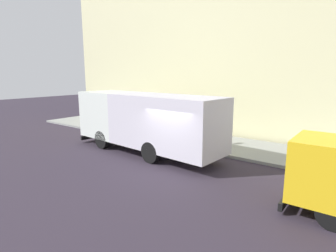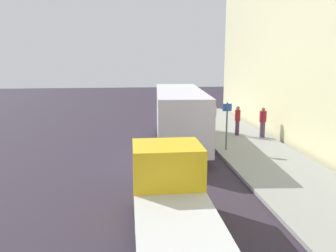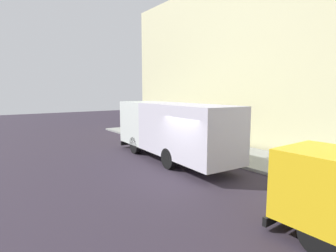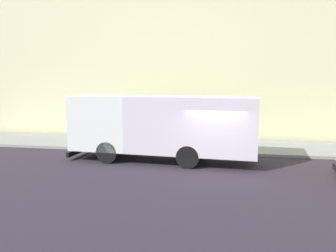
{
  "view_description": "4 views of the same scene",
  "coord_description": "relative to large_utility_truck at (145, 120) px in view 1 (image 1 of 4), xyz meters",
  "views": [
    {
      "loc": [
        -8.64,
        -6.53,
        3.95
      ],
      "look_at": [
        1.18,
        0.87,
        1.58
      ],
      "focal_mm": 28.85,
      "sensor_mm": 36.0,
      "label": 1
    },
    {
      "loc": [
        -1.24,
        -15.48,
        4.64
      ],
      "look_at": [
        0.65,
        1.54,
        1.29
      ],
      "focal_mm": 37.63,
      "sensor_mm": 36.0,
      "label": 2
    },
    {
      "loc": [
        -6.88,
        -8.48,
        3.55
      ],
      "look_at": [
        1.41,
        2.79,
        1.76
      ],
      "focal_mm": 28.07,
      "sensor_mm": 36.0,
      "label": 3
    },
    {
      "loc": [
        -14.44,
        -0.64,
        3.87
      ],
      "look_at": [
        1.15,
        2.15,
        1.66
      ],
      "focal_mm": 38.19,
      "sensor_mm": 36.0,
      "label": 4
    }
  ],
  "objects": [
    {
      "name": "traffic_cone_orange",
      "position": [
        2.22,
        4.06,
        -1.22
      ],
      "size": [
        0.49,
        0.49,
        0.69
      ],
      "primitive_type": "cone",
      "color": "orange",
      "rests_on": "sidewalk"
    },
    {
      "name": "sidewalk",
      "position": [
        3.58,
        -2.44,
        -1.64
      ],
      "size": [
        3.86,
        30.0,
        0.14
      ],
      "primitive_type": "cube",
      "color": "gray",
      "rests_on": "ground"
    },
    {
      "name": "pedestrian_standing",
      "position": [
        2.58,
        3.15,
        -0.65
      ],
      "size": [
        0.42,
        0.42,
        1.74
      ],
      "rotation": [
        0.0,
        0.0,
        1.68
      ],
      "color": "brown",
      "rests_on": "sidewalk"
    },
    {
      "name": "pedestrian_third",
      "position": [
        4.93,
        1.0,
        -0.66
      ],
      "size": [
        0.55,
        0.55,
        1.73
      ],
      "rotation": [
        0.0,
        0.0,
        3.88
      ],
      "color": "#4D3B57",
      "rests_on": "sidewalk"
    },
    {
      "name": "pedestrian_walking",
      "position": [
        3.67,
        1.7,
        -0.64
      ],
      "size": [
        0.37,
        0.37,
        1.73
      ],
      "rotation": [
        0.0,
        0.0,
        0.19
      ],
      "color": "#493050",
      "rests_on": "sidewalk"
    },
    {
      "name": "ground",
      "position": [
        -1.35,
        -2.44,
        -1.71
      ],
      "size": [
        80.0,
        80.0,
        0.0
      ],
      "primitive_type": "plane",
      "color": "#2E2632"
    },
    {
      "name": "street_sign_post",
      "position": [
        2.13,
        -1.46,
        -0.16
      ],
      "size": [
        0.44,
        0.08,
        2.36
      ],
      "color": "#4C5156",
      "rests_on": "sidewalk"
    },
    {
      "name": "large_utility_truck",
      "position": [
        0.0,
        0.0,
        0.0
      ],
      "size": [
        2.92,
        8.7,
        2.99
      ],
      "rotation": [
        0.0,
        0.0,
        -0.07
      ],
      "color": "silver",
      "rests_on": "ground"
    },
    {
      "name": "building_facade",
      "position": [
        6.01,
        -2.44,
        3.96
      ],
      "size": [
        0.5,
        30.0,
        11.33
      ],
      "primitive_type": "cube",
      "color": "beige",
      "rests_on": "ground"
    }
  ]
}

